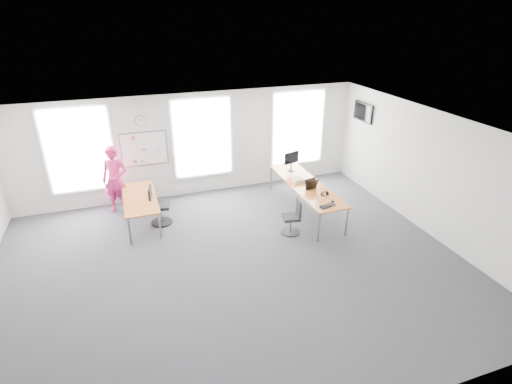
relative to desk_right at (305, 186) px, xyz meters
name	(u,v)px	position (x,y,z in m)	size (l,w,h in m)	color
floor	(232,266)	(-2.62, -1.87, -0.74)	(10.00, 10.00, 0.00)	#2B2B30
ceiling	(228,133)	(-2.62, -1.87, 2.26)	(10.00, 10.00, 0.00)	white
wall_back	(192,145)	(-2.62, 2.13, 0.76)	(10.00, 10.00, 0.00)	silver
wall_front	(323,351)	(-2.62, -5.87, 0.76)	(10.00, 10.00, 0.00)	silver
wall_right	(431,174)	(2.38, -1.87, 0.76)	(10.00, 10.00, 0.00)	silver
window_left	(79,150)	(-5.62, 2.10, 0.96)	(1.60, 0.06, 2.20)	white
window_mid	(202,138)	(-2.32, 2.10, 0.96)	(1.60, 0.06, 2.20)	white
window_right	(298,128)	(0.68, 2.10, 0.96)	(1.60, 0.06, 2.20)	white
desk_right	(305,186)	(0.00, 0.00, 0.00)	(0.87, 3.27, 0.79)	#C6763A
desk_left	(140,200)	(-4.29, 0.71, -0.06)	(0.82, 2.04, 0.74)	#C6763A
chair_right	(293,219)	(-0.79, -1.00, -0.35)	(0.48, 0.48, 0.89)	black
chair_left	(158,207)	(-3.88, 0.58, -0.29)	(0.55, 0.55, 1.04)	black
person	(115,180)	(-4.83, 1.60, 0.19)	(0.68, 0.45, 1.87)	#C02064
whiteboard	(144,149)	(-3.97, 2.10, 0.81)	(1.20, 0.03, 0.90)	white
wall_clock	(141,121)	(-3.97, 2.10, 1.61)	(0.30, 0.30, 0.04)	gray
tv	(363,112)	(2.33, 1.13, 1.56)	(0.06, 0.90, 0.55)	black
keyboard	(328,206)	(-0.08, -1.38, 0.06)	(0.41, 0.15, 0.02)	black
mouse	(333,201)	(0.15, -1.20, 0.07)	(0.08, 0.12, 0.05)	black
lens_cap	(324,196)	(0.11, -0.85, 0.06)	(0.06, 0.06, 0.01)	black
headphones	(324,194)	(0.13, -0.82, 0.10)	(0.19, 0.10, 0.11)	black
laptop_sleeve	(311,184)	(-0.01, -0.35, 0.19)	(0.35, 0.24, 0.28)	black
paper_stack	(298,181)	(-0.14, 0.15, 0.10)	(0.29, 0.22, 0.10)	beige
monitor	(292,159)	(0.01, 0.99, 0.40)	(0.51, 0.21, 0.58)	black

